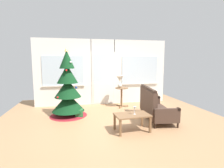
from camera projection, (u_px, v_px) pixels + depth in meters
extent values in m
plane|color=#AD7F56|center=(114.00, 121.00, 5.06)|extent=(6.76, 6.76, 0.00)
cube|color=white|center=(63.00, 73.00, 6.62)|extent=(2.15, 0.08, 2.55)
cube|color=white|center=(139.00, 72.00, 7.23)|extent=(2.15, 0.08, 2.55)
cube|color=white|center=(103.00, 46.00, 6.79)|extent=(0.94, 0.08, 0.50)
cube|color=silver|center=(103.00, 79.00, 6.91)|extent=(0.90, 0.05, 2.05)
cube|color=white|center=(103.00, 93.00, 6.97)|extent=(0.78, 0.02, 0.80)
cube|color=silver|center=(103.00, 69.00, 6.84)|extent=(0.78, 0.01, 1.10)
cube|color=silver|center=(63.00, 71.00, 6.55)|extent=(1.50, 0.01, 1.10)
cube|color=silver|center=(140.00, 70.00, 7.16)|extent=(1.50, 0.01, 1.10)
cube|color=silver|center=(64.00, 86.00, 6.61)|extent=(1.59, 0.06, 0.03)
cube|color=silver|center=(140.00, 84.00, 7.22)|extent=(1.59, 0.06, 0.03)
cylinder|color=#4C331E|center=(69.00, 112.00, 5.52)|extent=(0.10, 0.10, 0.22)
cone|color=maroon|center=(69.00, 114.00, 5.53)|extent=(1.16, 1.16, 0.10)
cone|color=#0F3819|center=(68.00, 102.00, 5.48)|extent=(1.00, 1.00, 0.56)
cone|color=#0F3819|center=(68.00, 88.00, 5.42)|extent=(0.82, 0.82, 0.56)
cone|color=#0F3819|center=(67.00, 74.00, 5.36)|extent=(0.64, 0.64, 0.56)
cone|color=#0F3819|center=(67.00, 59.00, 5.30)|extent=(0.46, 0.46, 0.56)
cone|color=#E0BC4C|center=(66.00, 49.00, 5.26)|extent=(0.12, 0.12, 0.12)
sphere|color=red|center=(66.00, 70.00, 5.12)|extent=(0.06, 0.06, 0.06)
sphere|color=gold|center=(65.00, 89.00, 5.75)|extent=(0.07, 0.07, 0.07)
sphere|color=silver|center=(71.00, 62.00, 5.21)|extent=(0.06, 0.06, 0.06)
sphere|color=#264CB2|center=(76.00, 88.00, 5.63)|extent=(0.08, 0.08, 0.08)
sphere|color=red|center=(58.00, 97.00, 5.15)|extent=(0.06, 0.06, 0.06)
sphere|color=gold|center=(74.00, 97.00, 5.82)|extent=(0.05, 0.05, 0.05)
cylinder|color=black|center=(178.00, 125.00, 4.51)|extent=(0.05, 0.05, 0.14)
cylinder|color=black|center=(159.00, 110.00, 5.96)|extent=(0.05, 0.05, 0.14)
cylinder|color=black|center=(155.00, 126.00, 4.47)|extent=(0.05, 0.05, 0.14)
cylinder|color=black|center=(141.00, 110.00, 5.92)|extent=(0.05, 0.05, 0.14)
cube|color=#473328|center=(157.00, 112.00, 5.20)|extent=(0.90, 1.49, 0.14)
cube|color=#473328|center=(148.00, 100.00, 5.13)|extent=(0.30, 1.41, 0.62)
cube|color=black|center=(148.00, 88.00, 5.08)|extent=(0.26, 1.38, 0.06)
cube|color=#473328|center=(167.00, 116.00, 4.44)|extent=(0.67, 0.18, 0.38)
cylinder|color=black|center=(179.00, 109.00, 4.44)|extent=(0.10, 0.10, 0.09)
cube|color=#473328|center=(150.00, 102.00, 5.92)|extent=(0.67, 0.18, 0.38)
cylinder|color=black|center=(159.00, 97.00, 5.92)|extent=(0.10, 0.10, 0.09)
cylinder|color=brown|center=(122.00, 88.00, 6.50)|extent=(0.48, 0.48, 0.02)
cylinder|color=brown|center=(122.00, 98.00, 6.55)|extent=(0.07, 0.07, 0.70)
cube|color=brown|center=(126.00, 106.00, 6.62)|extent=(0.20, 0.05, 0.04)
cube|color=brown|center=(119.00, 105.00, 6.71)|extent=(0.14, 0.20, 0.04)
cube|color=brown|center=(120.00, 107.00, 6.44)|extent=(0.14, 0.20, 0.04)
sphere|color=silver|center=(120.00, 85.00, 6.52)|extent=(0.16, 0.16, 0.16)
cylinder|color=silver|center=(120.00, 82.00, 6.50)|extent=(0.02, 0.02, 0.06)
cone|color=silver|center=(120.00, 79.00, 6.48)|extent=(0.28, 0.28, 0.20)
cube|color=brown|center=(132.00, 115.00, 4.27)|extent=(0.88, 0.59, 0.03)
cube|color=brown|center=(120.00, 128.00, 3.98)|extent=(0.05, 0.05, 0.39)
cube|color=brown|center=(150.00, 125.00, 4.19)|extent=(0.05, 0.05, 0.39)
cube|color=brown|center=(115.00, 122.00, 4.40)|extent=(0.05, 0.05, 0.39)
cube|color=brown|center=(142.00, 119.00, 4.61)|extent=(0.05, 0.05, 0.39)
cylinder|color=silver|center=(135.00, 114.00, 4.27)|extent=(0.06, 0.06, 0.01)
cylinder|color=silver|center=(135.00, 112.00, 4.26)|extent=(0.01, 0.01, 0.10)
cone|color=silver|center=(135.00, 108.00, 4.25)|extent=(0.08, 0.08, 0.09)
cube|color=#266633|center=(79.00, 113.00, 5.40)|extent=(0.24, 0.21, 0.24)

